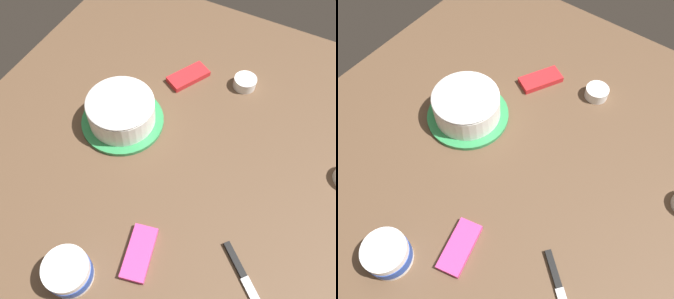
% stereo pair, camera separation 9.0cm
% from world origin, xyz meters
% --- Properties ---
extents(ground_plane, '(1.54, 1.54, 0.00)m').
position_xyz_m(ground_plane, '(0.00, 0.00, 0.00)').
color(ground_plane, brown).
extents(frosted_cake, '(0.27, 0.27, 0.11)m').
position_xyz_m(frosted_cake, '(-0.07, -0.29, 0.05)').
color(frosted_cake, '#339351').
rests_on(frosted_cake, ground_plane).
extents(frosting_tub, '(0.12, 0.12, 0.08)m').
position_xyz_m(frosting_tub, '(0.40, -0.15, 0.04)').
color(frosting_tub, white).
rests_on(frosting_tub, ground_plane).
extents(spreading_knife, '(0.16, 0.19, 0.01)m').
position_xyz_m(spreading_knife, '(0.21, 0.24, 0.01)').
color(spreading_knife, silver).
rests_on(spreading_knife, ground_plane).
extents(sprinkle_bowl_rainbow, '(0.08, 0.08, 0.04)m').
position_xyz_m(sprinkle_bowl_rainbow, '(-0.40, -0.00, 0.02)').
color(sprinkle_bowl_rainbow, white).
rests_on(sprinkle_bowl_rainbow, ground_plane).
extents(candy_box_lower, '(0.15, 0.10, 0.02)m').
position_xyz_m(candy_box_lower, '(0.28, -0.03, 0.01)').
color(candy_box_lower, '#E53D8E').
rests_on(candy_box_lower, ground_plane).
extents(candy_box_upper, '(0.16, 0.13, 0.02)m').
position_xyz_m(candy_box_upper, '(-0.34, -0.19, 0.01)').
color(candy_box_upper, red).
rests_on(candy_box_upper, ground_plane).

